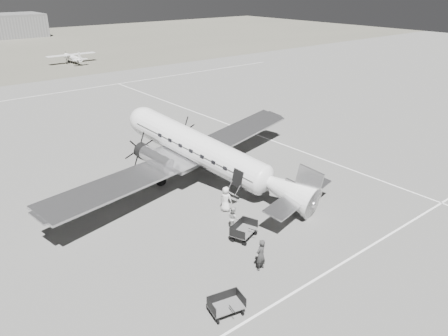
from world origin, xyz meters
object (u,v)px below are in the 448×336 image
ground_crew (261,255)px  ramp_agent (233,218)px  baggage_cart_far (226,306)px  passenger (226,199)px  light_plane_right (72,58)px  baggage_cart_near (244,231)px  dc3_airliner (208,155)px

ground_crew → ramp_agent: bearing=-121.1°
baggage_cart_far → ground_crew: ground_crew is taller
ground_crew → passenger: (2.92, 6.78, -0.03)m
light_plane_right → passenger: bearing=-103.1°
passenger → baggage_cart_near: bearing=134.2°
ground_crew → ramp_agent: size_ratio=1.21×
light_plane_right → ramp_agent: 72.09m
ramp_agent → passenger: passenger is taller
dc3_airliner → baggage_cart_near: (-3.16, -7.95, -2.12)m
dc3_airliner → ground_crew: bearing=-126.7°
dc3_airliner → light_plane_right: 65.07m
dc3_airliner → baggage_cart_far: size_ratio=15.37×
dc3_airliner → ground_crew: dc3_airliner is taller
baggage_cart_near → ground_crew: bearing=-135.3°
light_plane_right → baggage_cart_far: size_ratio=5.52×
baggage_cart_far → ground_crew: bearing=35.2°
dc3_airliner → passenger: dc3_airliner is taller
ramp_agent → light_plane_right: bearing=5.8°
light_plane_right → ground_crew: size_ratio=5.05×
dc3_airliner → ramp_agent: bearing=-127.7°
ramp_agent → passenger: (1.19, 2.28, 0.14)m
light_plane_right → baggage_cart_near: size_ratio=5.15×
dc3_airliner → light_plane_right: size_ratio=2.79×
dc3_airliner → ramp_agent: 7.42m
dc3_airliner → baggage_cart_near: 8.81m
dc3_airliner → passenger: size_ratio=14.56×
baggage_cart_far → ramp_agent: size_ratio=1.11×
passenger → light_plane_right: bearing=-36.6°
light_plane_right → ground_crew: (-18.03, -74.72, -0.05)m
ramp_agent → baggage_cart_far: bearing=156.2°
dc3_airliner → light_plane_right: bearing=64.1°
light_plane_right → baggage_cart_far: light_plane_right is taller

